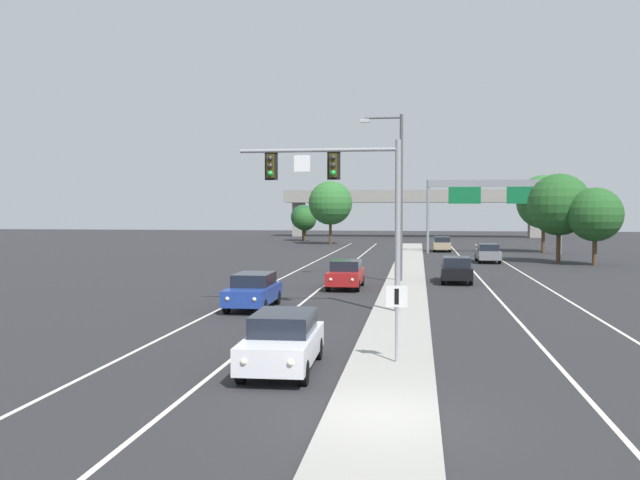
{
  "coord_description": "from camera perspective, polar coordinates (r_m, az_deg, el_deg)",
  "views": [
    {
      "loc": [
        0.74,
        -13.94,
        4.41
      ],
      "look_at": [
        -3.2,
        13.09,
        3.2
      ],
      "focal_mm": 37.92,
      "sensor_mm": 36.0,
      "label": 1
    }
  ],
  "objects": [
    {
      "name": "tree_far_right_b",
      "position": [
        59.34,
        19.52,
        2.82
      ],
      "size": [
        5.14,
        5.14,
        7.43
      ],
      "color": "#4C3823",
      "rests_on": "ground"
    },
    {
      "name": "tree_far_left_a",
      "position": [
        96.93,
        -1.42,
        1.93
      ],
      "size": [
        3.58,
        3.58,
        5.18
      ],
      "color": "#4C3823",
      "rests_on": "ground"
    },
    {
      "name": "car_receding_black",
      "position": [
        41.9,
        11.43,
        -2.43
      ],
      "size": [
        1.91,
        4.51,
        1.58
      ],
      "color": "black",
      "rests_on": "ground"
    },
    {
      "name": "tree_far_left_b",
      "position": [
        95.75,
        -1.29,
        1.76
      ],
      "size": [
        3.28,
        3.28,
        4.75
      ],
      "color": "#4C3823",
      "rests_on": "ground"
    },
    {
      "name": "lane_stripe_receding_center",
      "position": [
        39.38,
        14.05,
        -3.96
      ],
      "size": [
        0.14,
        100.0,
        0.01
      ],
      "primitive_type": "cube",
      "color": "silver",
      "rests_on": "ground"
    },
    {
      "name": "highway_sign_gantry",
      "position": [
        70.12,
        14.43,
        3.9
      ],
      "size": [
        13.28,
        0.42,
        7.5
      ],
      "color": "gray",
      "rests_on": "ground"
    },
    {
      "name": "overhead_signal_mast",
      "position": [
        28.65,
        2.21,
        4.35
      ],
      "size": [
        6.9,
        0.44,
        7.2
      ],
      "color": "gray",
      "rests_on": "median_island"
    },
    {
      "name": "overpass_bridge",
      "position": [
        111.79,
        7.93,
        3.22
      ],
      "size": [
        42.4,
        6.4,
        7.65
      ],
      "color": "gray",
      "rests_on": "ground"
    },
    {
      "name": "car_receding_tan",
      "position": [
        72.9,
        10.26,
        -0.32
      ],
      "size": [
        1.89,
        4.5,
        1.58
      ],
      "color": "tan",
      "rests_on": "ground"
    },
    {
      "name": "median_sign_post",
      "position": [
        19.12,
        6.49,
        -5.98
      ],
      "size": [
        0.6,
        0.1,
        2.2
      ],
      "color": "gray",
      "rests_on": "median_island"
    },
    {
      "name": "tree_far_left_c",
      "position": [
        86.53,
        0.89,
        3.14
      ],
      "size": [
        5.62,
        5.62,
        8.13
      ],
      "color": "#4C3823",
      "rests_on": "ground"
    },
    {
      "name": "median_island",
      "position": [
        32.24,
        6.93,
        -5.21
      ],
      "size": [
        2.4,
        110.0,
        0.15
      ],
      "primitive_type": "cube",
      "color": "#9E9B93",
      "rests_on": "ground"
    },
    {
      "name": "tree_far_right_a",
      "position": [
        57.76,
        22.21,
        1.99
      ],
      "size": [
        4.29,
        4.29,
        6.2
      ],
      "color": "#4C3823",
      "rests_on": "ground"
    },
    {
      "name": "edge_stripe_left",
      "position": [
        40.15,
        -4.34,
        -3.77
      ],
      "size": [
        0.14,
        100.0,
        0.01
      ],
      "primitive_type": "cube",
      "color": "silver",
      "rests_on": "ground"
    },
    {
      "name": "tree_far_right_c",
      "position": [
        73.45,
        18.35,
        3.07
      ],
      "size": [
        5.55,
        5.55,
        8.03
      ],
      "color": "#4C3823",
      "rests_on": "ground"
    },
    {
      "name": "ground_plane",
      "position": [
        14.64,
        5.19,
        -15.02
      ],
      "size": [
        260.0,
        260.0,
        0.0
      ],
      "primitive_type": "plane",
      "color": "#28282B"
    },
    {
      "name": "car_oncoming_red",
      "position": [
        38.09,
        2.19,
        -2.87
      ],
      "size": [
        1.83,
        4.47,
        1.58
      ],
      "color": "maroon",
      "rests_on": "ground"
    },
    {
      "name": "car_oncoming_white",
      "position": [
        18.81,
        -3.16,
        -8.47
      ],
      "size": [
        1.92,
        4.51,
        1.58
      ],
      "color": "silver",
      "rests_on": "ground"
    },
    {
      "name": "edge_stripe_right",
      "position": [
        39.85,
        18.78,
        -3.94
      ],
      "size": [
        0.14,
        100.0,
        0.01
      ],
      "primitive_type": "cube",
      "color": "silver",
      "rests_on": "ground"
    },
    {
      "name": "lane_stripe_oncoming_center",
      "position": [
        39.56,
        0.34,
        -3.85
      ],
      "size": [
        0.14,
        100.0,
        0.01
      ],
      "primitive_type": "cube",
      "color": "silver",
      "rests_on": "ground"
    },
    {
      "name": "street_lamp_median",
      "position": [
        40.98,
        6.55,
        4.46
      ],
      "size": [
        2.58,
        0.28,
        10.0
      ],
      "color": "#4C4C51",
      "rests_on": "median_island"
    },
    {
      "name": "car_oncoming_blue",
      "position": [
        30.45,
        -5.65,
        -4.25
      ],
      "size": [
        1.86,
        4.49,
        1.58
      ],
      "color": "navy",
      "rests_on": "ground"
    },
    {
      "name": "car_receding_grey",
      "position": [
        58.53,
        13.98,
        -1.05
      ],
      "size": [
        1.82,
        4.47,
        1.58
      ],
      "color": "slate",
      "rests_on": "ground"
    }
  ]
}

